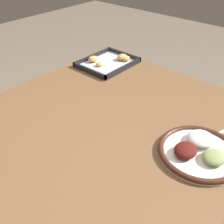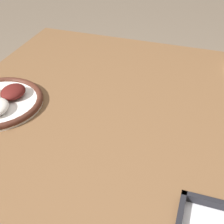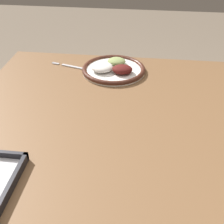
# 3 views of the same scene
# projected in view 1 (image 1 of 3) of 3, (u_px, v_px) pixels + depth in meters

# --- Properties ---
(dining_table) EXTENTS (1.11, 1.05, 0.76)m
(dining_table) POSITION_uv_depth(u_px,v_px,m) (110.00, 139.00, 1.12)
(dining_table) COLOR brown
(dining_table) RESTS_ON ground_plane
(dinner_plate) EXTENTS (0.28, 0.28, 0.05)m
(dinner_plate) POSITION_uv_depth(u_px,v_px,m) (199.00, 151.00, 0.89)
(dinner_plate) COLOR white
(dinner_plate) RESTS_ON dining_table
(fork) EXTENTS (0.22, 0.07, 0.00)m
(fork) POSITION_uv_depth(u_px,v_px,m) (224.00, 131.00, 0.99)
(fork) COLOR silver
(fork) RESTS_ON dining_table
(baking_tray) EXTENTS (0.30, 0.24, 0.04)m
(baking_tray) POSITION_uv_depth(u_px,v_px,m) (109.00, 62.00, 1.48)
(baking_tray) COLOR black
(baking_tray) RESTS_ON dining_table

